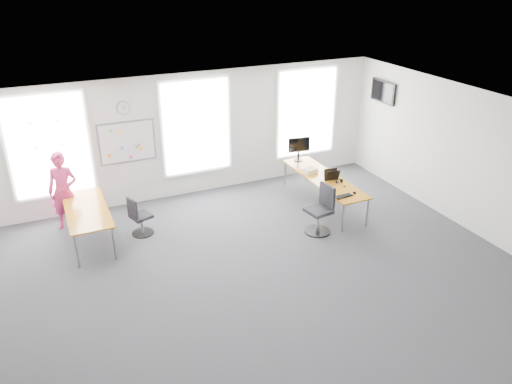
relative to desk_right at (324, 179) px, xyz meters
name	(u,v)px	position (x,y,z in m)	size (l,w,h in m)	color
floor	(252,277)	(-2.77, -2.10, -0.64)	(10.00, 10.00, 0.00)	#25252A
ceiling	(251,120)	(-2.77, -2.10, 2.36)	(10.00, 10.00, 0.00)	white
wall_back	(184,136)	(-2.77, 1.90, 0.86)	(10.00, 10.00, 0.00)	silver
wall_front	(404,357)	(-2.77, -6.10, 0.86)	(10.00, 10.00, 0.00)	silver
wall_right	(470,161)	(2.23, -2.10, 0.86)	(10.00, 10.00, 0.00)	silver
window_left	(49,146)	(-5.77, 1.87, 1.06)	(1.60, 0.06, 2.20)	white
window_mid	(196,127)	(-2.47, 1.87, 1.06)	(1.60, 0.06, 2.20)	white
window_right	(306,112)	(0.53, 1.87, 1.06)	(1.60, 0.06, 2.20)	white
desk_right	(324,179)	(0.00, 0.00, 0.00)	(0.75, 2.80, 0.68)	#B77C1B
desk_left	(87,211)	(-5.30, 0.48, 0.04)	(0.81, 2.04, 0.74)	#B77C1B
chair_right	(321,212)	(-0.75, -1.13, -0.17)	(0.56, 0.56, 1.06)	black
chair_left	(139,218)	(-4.30, 0.32, -0.26)	(0.49, 0.49, 0.87)	black
person	(63,191)	(-5.65, 1.27, 0.23)	(0.63, 0.41, 1.73)	#C52B60
whiteboard	(127,142)	(-4.12, 1.87, 0.91)	(1.20, 0.03, 0.90)	silver
wall_clock	(123,108)	(-4.12, 1.87, 1.71)	(0.30, 0.30, 0.04)	gray
tv	(383,92)	(2.18, 0.90, 1.66)	(0.06, 0.90, 0.55)	black
keyboard	(344,196)	(-0.16, -1.07, 0.05)	(0.41, 0.15, 0.02)	black
mouse	(354,193)	(0.14, -1.04, 0.07)	(0.07, 0.11, 0.04)	black
lens_cap	(344,187)	(0.15, -0.65, 0.05)	(0.06, 0.06, 0.01)	black
headphones	(339,181)	(0.15, -0.41, 0.09)	(0.16, 0.09, 0.10)	black
laptop_sleeve	(332,175)	(0.08, -0.21, 0.18)	(0.34, 0.21, 0.27)	black
paper_stack	(310,171)	(-0.15, 0.38, 0.10)	(0.31, 0.23, 0.11)	#F2E7BE
monitor	(299,147)	(-0.03, 1.18, 0.42)	(0.56, 0.23, 0.62)	black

